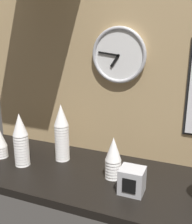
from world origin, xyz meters
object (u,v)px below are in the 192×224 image
cup_stack_center_right (113,157)px  cup_stack_center_left (62,133)px  cup_stack_left (21,140)px  wall_clock (119,55)px  cup_stack_far_left (0,142)px  napkin_dispenser (132,181)px

cup_stack_center_right → cup_stack_center_left: bearing=167.0°
cup_stack_left → wall_clock: size_ratio=0.99×
cup_stack_far_left → wall_clock: size_ratio=0.62×
cup_stack_left → cup_stack_center_left: size_ratio=0.90×
cup_stack_far_left → cup_stack_center_right: size_ratio=0.85×
cup_stack_center_left → wall_clock: bearing=31.1°
cup_stack_left → cup_stack_center_right: (0.49, 0.06, -0.04)m
cup_stack_left → wall_clock: wall_clock is taller
cup_stack_center_right → wall_clock: wall_clock is taller
cup_stack_center_left → napkin_dispenser: 0.48m
cup_stack_center_left → wall_clock: size_ratio=1.09×
cup_stack_far_left → cup_stack_center_left: cup_stack_center_left is taller
napkin_dispenser → cup_stack_center_right: bearing=141.5°
napkin_dispenser → cup_stack_left: bearing=176.8°
cup_stack_center_right → cup_stack_center_left: 0.33m
cup_stack_far_left → cup_stack_center_right: cup_stack_center_right is taller
cup_stack_center_left → wall_clock: wall_clock is taller
cup_stack_center_right → napkin_dispenser: cup_stack_center_right is taller
cup_stack_left → cup_stack_far_left: cup_stack_left is taller
wall_clock → cup_stack_center_left: bearing=-148.9°
cup_stack_center_left → cup_stack_far_left: bearing=-163.2°
cup_stack_left → cup_stack_center_left: cup_stack_center_left is taller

